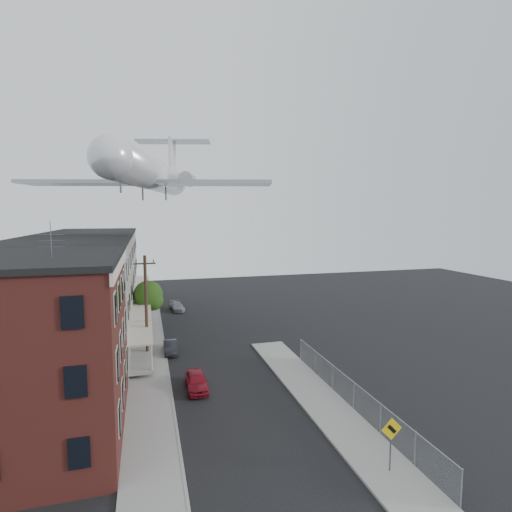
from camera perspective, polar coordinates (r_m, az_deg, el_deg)
The scene contains 19 objects.
ground at distance 21.56m, azimuth 2.47°, elevation -29.31°, with size 120.00×120.00×0.00m, color black.
sidewalk_left at distance 42.56m, azimuth -15.13°, elevation -11.14°, with size 3.00×62.00×0.12m, color gray.
sidewalk_right at distance 28.12m, azimuth 9.84°, elevation -20.26°, with size 3.00×26.00×0.12m, color gray.
curb_left at distance 42.59m, azimuth -13.15°, elevation -11.07°, with size 0.15×62.00×0.14m, color gray.
curb_right at distance 27.58m, azimuth 6.93°, elevation -20.74°, with size 0.15×26.00×0.14m, color gray.
corner_building at distance 25.66m, azimuth -30.11°, elevation -11.35°, with size 10.31×12.30×12.15m.
row_house_a at distance 34.63m, azimuth -26.10°, elevation -6.84°, with size 11.98×7.00×10.30m.
row_house_b at distance 41.39m, azimuth -24.33°, elevation -4.73°, with size 11.98×7.00×10.30m.
row_house_c at distance 48.22m, azimuth -23.07°, elevation -3.22°, with size 11.98×7.00×10.30m.
row_house_d at distance 55.09m, azimuth -22.13°, elevation -2.08°, with size 11.98×7.00×10.30m.
row_house_e at distance 61.99m, azimuth -21.39°, elevation -1.20°, with size 11.98×7.00×10.30m.
chainlink_fence at distance 27.55m, azimuth 13.80°, elevation -18.77°, with size 0.06×18.06×1.90m.
warning_sign at distance 21.93m, azimuth 18.75°, elevation -23.18°, with size 1.10×0.11×2.80m.
utility_pole at distance 35.58m, azimuth -15.43°, elevation -6.85°, with size 1.80×0.26×9.00m.
street_tree at distance 45.54m, azimuth -15.00°, elevation -5.61°, with size 3.22×3.20×5.20m.
car_near at distance 30.07m, azimuth -8.52°, elevation -17.24°, with size 1.48×3.67×1.25m, color maroon.
car_mid at distance 37.60m, azimuth -12.13°, elevation -12.61°, with size 1.15×3.29×1.08m, color black.
car_far at distance 53.14m, azimuth -11.22°, elevation -7.07°, with size 1.52×3.73×1.08m, color gray.
airplane at distance 42.47m, azimuth -14.51°, elevation 11.24°, with size 23.94×27.36×7.88m.
Camera 1 is at (-5.48, -16.72, 12.47)m, focal length 28.00 mm.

